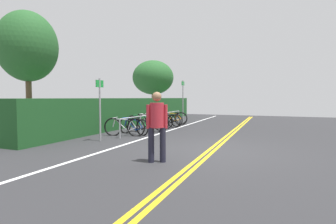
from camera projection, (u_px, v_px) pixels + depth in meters
The scene contains 20 objects.
ground_plane at pixel (212, 151), 7.40m from camera, with size 31.12×12.41×0.05m, color #2B2B2D.
centre_line_yellow_inner at pixel (215, 150), 7.37m from camera, with size 28.01×0.10×0.00m, color gold.
centre_line_yellow_outer at pixel (209, 150), 7.43m from camera, with size 28.01×0.10×0.00m, color gold.
bike_lane_stripe_white at pixel (128, 143), 8.44m from camera, with size 28.01×0.12×0.00m, color white.
bike_rack at pixel (156, 117), 12.50m from camera, with size 6.48×0.05×0.73m.
bicycle_0 at pixel (124, 127), 10.11m from camera, with size 0.48×1.68×0.76m.
bicycle_1 at pixel (133, 126), 10.60m from camera, with size 0.62×1.67×0.70m.
bicycle_2 at pixel (145, 124), 11.31m from camera, with size 0.46×1.79×0.77m.
bicycle_3 at pixel (150, 122), 11.88m from camera, with size 0.46×1.81×0.79m.
bicycle_4 at pixel (155, 121), 12.50m from camera, with size 0.64×1.73×0.76m.
bicycle_5 at pixel (164, 121), 13.10m from camera, with size 0.46×1.75×0.72m.
bicycle_6 at pixel (168, 120), 13.67m from camera, with size 0.46×1.65×0.70m.
bicycle_7 at pixel (171, 118), 14.37m from camera, with size 0.53×1.77×0.75m.
bicycle_8 at pixel (173, 118), 15.00m from camera, with size 0.65×1.56×0.71m.
pedestrian at pixel (157, 122), 5.95m from camera, with size 0.32×0.44×1.63m.
sign_post_near at pixel (100, 103), 8.88m from camera, with size 0.36×0.06×2.15m.
sign_post_far at pixel (183, 97), 15.67m from camera, with size 0.36×0.06×2.54m.
hedge_backdrop at pixel (135, 111), 14.64m from camera, with size 15.43×1.15×1.47m, color #1C4C21.
tree_near_left at pixel (27, 47), 9.34m from camera, with size 2.09×2.09×4.61m.
tree_mid at pixel (153, 78), 20.82m from camera, with size 3.29×3.29×4.49m.
Camera 1 is at (-7.26, -1.60, 1.49)m, focal length 27.68 mm.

